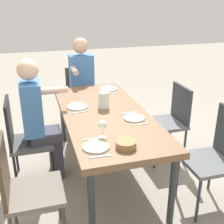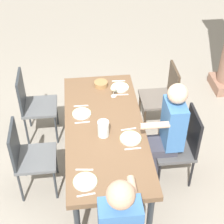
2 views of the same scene
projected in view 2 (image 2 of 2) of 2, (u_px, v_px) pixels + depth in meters
ground_plane at (105, 172)px, 4.38m from camera, size 16.00×16.00×0.00m
dining_table at (105, 131)px, 3.94m from camera, size 2.00×0.87×0.75m
chair_west_north at (163, 94)px, 4.72m from camera, size 0.44×0.44×0.94m
chair_west_south at (32, 102)px, 4.56m from camera, size 0.44×0.44×0.97m
chair_mid_north at (182, 143)px, 4.03m from camera, size 0.44×0.44×0.94m
chair_mid_south at (28, 155)px, 3.87m from camera, size 0.44×0.44×0.92m
diner_woman_green at (167, 132)px, 3.89m from camera, size 0.35×0.50×1.34m
plate_0 at (120, 87)px, 4.47m from camera, size 0.22×0.22×0.02m
wine_glass_0 at (114, 89)px, 4.27m from camera, size 0.08×0.08×0.16m
fork_0 at (118, 81)px, 4.59m from camera, size 0.03×0.17×0.01m
spoon_0 at (122, 95)px, 4.36m from camera, size 0.02×0.17×0.01m
plate_1 at (82, 113)px, 4.07m from camera, size 0.22×0.22×0.02m
fork_1 at (81, 106)px, 4.19m from camera, size 0.02×0.17×0.01m
spoon_1 at (82, 122)px, 3.96m from camera, size 0.02×0.17×0.01m
plate_2 at (131, 138)px, 3.75m from camera, size 0.23×0.23×0.02m
fork_2 at (128, 129)px, 3.87m from camera, size 0.04×0.17×0.01m
spoon_2 at (133, 149)px, 3.64m from camera, size 0.02×0.17×0.01m
plate_3 at (85, 181)px, 3.30m from camera, size 0.23×0.23×0.02m
fork_3 at (84, 170)px, 3.42m from camera, size 0.04×0.17×0.01m
spoon_3 at (86, 195)px, 3.19m from camera, size 0.03×0.17×0.01m
water_pitcher at (103, 129)px, 3.75m from camera, size 0.12×0.12×0.18m
bread_basket at (101, 84)px, 4.49m from camera, size 0.17×0.17×0.06m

